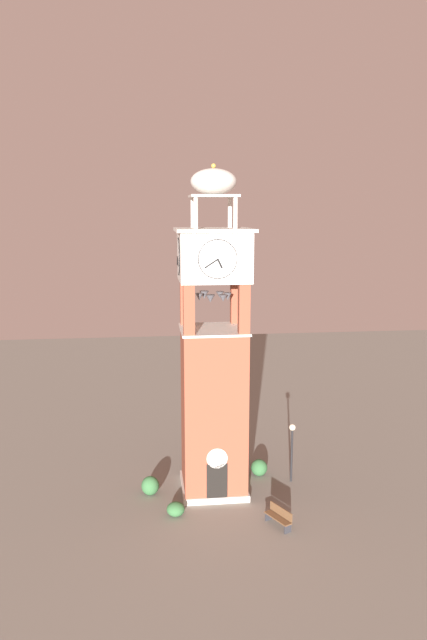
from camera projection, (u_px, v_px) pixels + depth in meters
ground at (214, 489)px, 32.17m from camera, size 80.00×80.00×0.00m
clock_tower at (214, 364)px, 30.82m from camera, size 3.94×3.94×17.58m
park_bench at (279, 517)px, 28.29m from camera, size 1.14×1.62×0.95m
lamp_post at (292, 441)px, 32.59m from camera, size 0.36×0.36×3.44m
trash_bin at (240, 457)px, 35.34m from camera, size 0.52×0.52×0.80m
shrub_near_entry at (259, 468)px, 33.71m from camera, size 0.96×0.96×0.96m
shrub_left_of_tower at (150, 486)px, 31.42m from camera, size 0.97×0.97×1.03m
shrub_behind_bench at (176, 509)px, 29.29m from camera, size 0.92×0.92×0.70m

